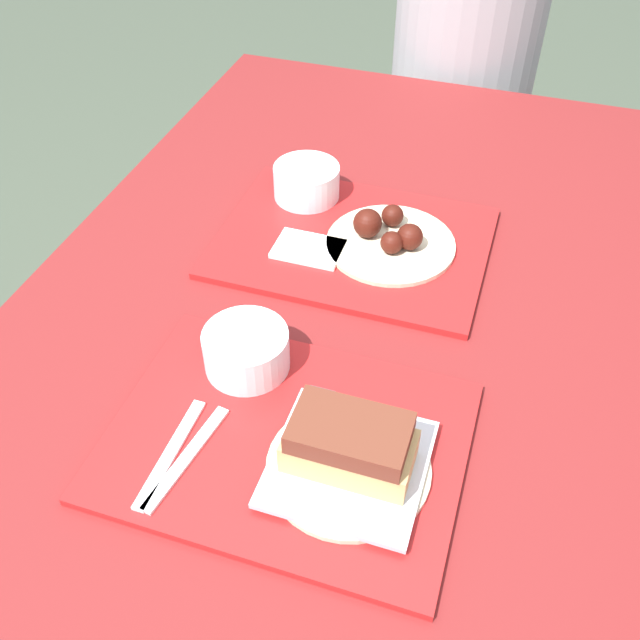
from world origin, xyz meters
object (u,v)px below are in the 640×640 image
object	(u,v)px
tray_near	(286,441)
tray_far	(353,242)
bowl_coleslaw_far	(307,180)
brisket_sandwich_plate	(349,453)
person_seated_across	(469,30)
bowl_coleslaw_near	(246,349)
wings_plate_far	(389,237)

from	to	relation	value
tray_near	tray_far	world-z (taller)	same
bowl_coleslaw_far	brisket_sandwich_plate	bearing A→B (deg)	-66.18
tray_far	person_seated_across	xyz separation A→B (m)	(0.04, 0.88, 0.03)
tray_far	brisket_sandwich_plate	world-z (taller)	brisket_sandwich_plate
bowl_coleslaw_near	person_seated_across	size ratio (longest dim) A/B	0.16
tray_near	bowl_coleslaw_far	world-z (taller)	bowl_coleslaw_far
tray_far	wings_plate_far	world-z (taller)	wings_plate_far
bowl_coleslaw_near	brisket_sandwich_plate	bearing A→B (deg)	-33.71
brisket_sandwich_plate	tray_far	bearing A→B (deg)	105.57
person_seated_across	tray_near	bearing A→B (deg)	-90.39
tray_far	brisket_sandwich_plate	bearing A→B (deg)	-74.43
tray_near	wings_plate_far	size ratio (longest dim) A/B	2.08
tray_near	person_seated_across	bearing A→B (deg)	89.61
tray_near	bowl_coleslaw_far	size ratio (longest dim) A/B	3.79
tray_near	bowl_coleslaw_far	xyz separation A→B (m)	(-0.15, 0.52, 0.04)
bowl_coleslaw_far	wings_plate_far	xyz separation A→B (m)	(0.18, -0.09, -0.02)
brisket_sandwich_plate	person_seated_across	xyz separation A→B (m)	(-0.08, 1.32, -0.01)
tray_near	tray_far	xyz separation A→B (m)	(-0.04, 0.42, 0.00)
brisket_sandwich_plate	person_seated_across	distance (m)	1.32
tray_near	brisket_sandwich_plate	world-z (taller)	brisket_sandwich_plate
wings_plate_far	tray_near	bearing A→B (deg)	-93.37
tray_near	brisket_sandwich_plate	xyz separation A→B (m)	(0.09, -0.02, 0.04)
bowl_coleslaw_near	wings_plate_far	bearing A→B (deg)	69.91
tray_near	bowl_coleslaw_near	size ratio (longest dim) A/B	3.79
brisket_sandwich_plate	bowl_coleslaw_far	bearing A→B (deg)	113.82
tray_far	bowl_coleslaw_near	xyz separation A→B (m)	(-0.06, -0.32, 0.04)
bowl_coleslaw_far	wings_plate_far	bearing A→B (deg)	-27.99
brisket_sandwich_plate	tray_near	bearing A→B (deg)	167.34
bowl_coleslaw_near	bowl_coleslaw_far	distance (m)	0.42
bowl_coleslaw_far	person_seated_across	xyz separation A→B (m)	(0.16, 0.78, -0.01)
tray_near	bowl_coleslaw_far	bearing A→B (deg)	106.17
bowl_coleslaw_near	person_seated_across	world-z (taller)	person_seated_across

